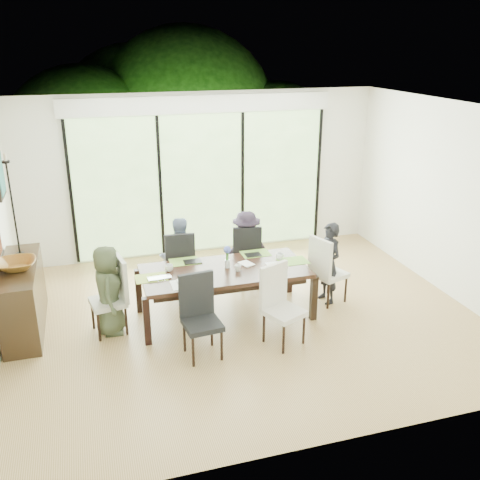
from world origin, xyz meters
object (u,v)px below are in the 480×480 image
object	(u,v)px
chair_far_right	(246,254)
chair_near_right	(284,307)
person_far_left	(179,256)
chair_left_end	(107,296)
chair_far_left	(179,261)
chair_right_end	(330,269)
cup_b	(238,268)
bowl	(17,265)
sideboard	(23,297)
chair_near_left	(202,318)
person_left_end	(108,290)
vase	(227,264)
cup_c	(280,257)
table_top	(225,271)
cup_a	(169,268)
laptop	(160,279)
person_right_end	(329,263)
person_far_right	(246,249)

from	to	relation	value
chair_far_right	chair_near_right	world-z (taller)	same
chair_near_right	person_far_left	distance (m)	1.95
chair_left_end	chair_far_left	distance (m)	1.35
chair_right_end	cup_b	world-z (taller)	chair_right_end
bowl	sideboard	bearing A→B (deg)	90.00
chair_right_end	cup_b	distance (m)	1.37
chair_far_right	chair_near_left	world-z (taller)	same
person_left_end	vase	world-z (taller)	person_left_end
cup_b	cup_c	size ratio (longest dim) A/B	0.81
table_top	chair_far_left	xyz separation A→B (m)	(-0.45, 0.85, -0.15)
chair_far_left	person_left_end	size ratio (longest dim) A/B	0.85
cup_a	cup_b	size ratio (longest dim) A/B	1.24
chair_left_end	sideboard	world-z (taller)	chair_left_end
chair_left_end	cup_c	world-z (taller)	chair_left_end
chair_left_end	laptop	xyz separation A→B (m)	(0.65, -0.10, 0.19)
chair_far_right	person_far_left	xyz separation A→B (m)	(-1.00, -0.02, 0.08)
chair_near_right	chair_far_right	bearing A→B (deg)	64.69
person_right_end	laptop	bearing A→B (deg)	-96.63
person_far_right	cup_c	xyz separation A→B (m)	(0.25, -0.73, 0.14)
person_left_end	person_far_right	bearing A→B (deg)	-61.32
person_far_left	cup_a	bearing A→B (deg)	61.38
chair_right_end	person_right_end	distance (m)	0.09
chair_left_end	person_far_left	bearing A→B (deg)	118.21
person_far_left	table_top	bearing A→B (deg)	110.04
chair_near_left	person_far_left	bearing A→B (deg)	82.66
chair_near_left	cup_a	xyz separation A→B (m)	(-0.20, 1.02, 0.22)
cup_a	sideboard	xyz separation A→B (m)	(-1.81, 0.25, -0.28)
person_far_right	chair_right_end	bearing A→B (deg)	135.28
person_far_right	bowl	bearing A→B (deg)	6.21
chair_far_left	cup_c	xyz separation A→B (m)	(1.25, -0.75, 0.22)
chair_right_end	chair_far_left	bearing A→B (deg)	47.00
vase	laptop	world-z (taller)	vase
sideboard	chair_near_left	bearing A→B (deg)	-32.29
person_right_end	laptop	world-z (taller)	person_right_end
bowl	chair_near_left	bearing A→B (deg)	-30.21
chair_right_end	chair_near_left	bearing A→B (deg)	94.06
chair_far_left	cup_a	size ratio (longest dim) A/B	8.87
chair_far_left	chair_near_left	distance (m)	1.72
table_top	chair_far_right	distance (m)	1.02
chair_left_end	cup_c	size ratio (longest dim) A/B	8.87
chair_right_end	person_far_right	size ratio (longest dim) A/B	0.85
table_top	person_far_left	world-z (taller)	person_far_left
cup_b	bowl	xyz separation A→B (m)	(-2.66, 0.40, 0.21)
person_left_end	sideboard	bearing A→B (deg)	75.19
chair_left_end	bowl	xyz separation A→B (m)	(-1.01, 0.30, 0.43)
chair_near_left	cup_b	xyz separation A→B (m)	(0.65, 0.77, 0.22)
cup_b	sideboard	distance (m)	2.72
person_far_right	chair_left_end	bearing A→B (deg)	18.47
chair_near_right	chair_far_left	bearing A→B (deg)	95.27
person_right_end	laptop	size ratio (longest dim) A/B	3.91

